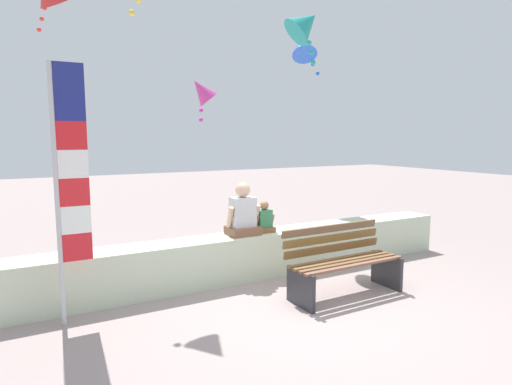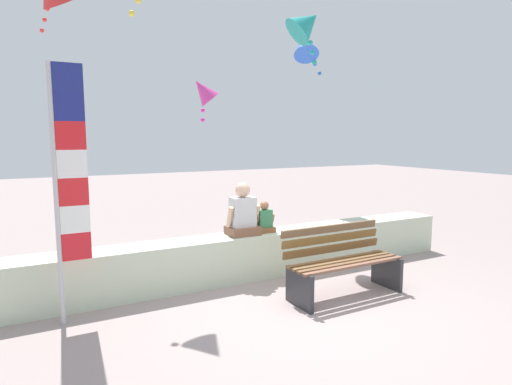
{
  "view_description": "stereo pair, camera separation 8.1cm",
  "coord_description": "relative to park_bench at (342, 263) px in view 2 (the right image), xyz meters",
  "views": [
    {
      "loc": [
        -3.02,
        -4.03,
        2.04
      ],
      "look_at": [
        -0.04,
        1.4,
        1.24
      ],
      "focal_mm": 30.18,
      "sensor_mm": 36.0,
      "label": 1
    },
    {
      "loc": [
        -2.94,
        -4.07,
        2.04
      ],
      "look_at": [
        -0.04,
        1.4,
        1.24
      ],
      "focal_mm": 30.18,
      "sensor_mm": 36.0,
      "label": 2
    }
  ],
  "objects": [
    {
      "name": "ground_plane",
      "position": [
        -0.57,
        -0.18,
        -0.41
      ],
      "size": [
        40.0,
        40.0,
        0.0
      ],
      "primitive_type": "plane",
      "color": "gray"
    },
    {
      "name": "seawall_ledge",
      "position": [
        -0.57,
        1.22,
        -0.09
      ],
      "size": [
        6.8,
        0.53,
        0.64
      ],
      "primitive_type": "cube",
      "color": "beige",
      "rests_on": "ground"
    },
    {
      "name": "park_bench",
      "position": [
        0.0,
        0.0,
        0.0
      ],
      "size": [
        1.57,
        0.63,
        0.88
      ],
      "color": "brown",
      "rests_on": "ground"
    },
    {
      "name": "person_adult",
      "position": [
        -0.83,
        1.21,
        0.52
      ],
      "size": [
        0.49,
        0.36,
        0.76
      ],
      "color": "brown",
      "rests_on": "seawall_ledge"
    },
    {
      "name": "person_child",
      "position": [
        -0.48,
        1.21,
        0.41
      ],
      "size": [
        0.3,
        0.22,
        0.47
      ],
      "color": "brown",
      "rests_on": "seawall_ledge"
    },
    {
      "name": "flag_banner",
      "position": [
        -3.17,
        0.73,
        1.2
      ],
      "size": [
        0.35,
        0.05,
        2.81
      ],
      "color": "#B7B7BC",
      "rests_on": "ground"
    },
    {
      "name": "kite_blue",
      "position": [
        1.52,
        3.14,
        3.44
      ],
      "size": [
        0.73,
        0.84,
        0.93
      ],
      "color": "blue"
    },
    {
      "name": "kite_teal",
      "position": [
        0.94,
        2.25,
        3.59
      ],
      "size": [
        0.86,
        0.8,
        1.14
      ],
      "color": "teal"
    },
    {
      "name": "kite_magenta",
      "position": [
        -0.49,
        3.6,
        2.5
      ],
      "size": [
        0.69,
        0.61,
        0.88
      ],
      "color": "#DB3D9E"
    }
  ]
}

